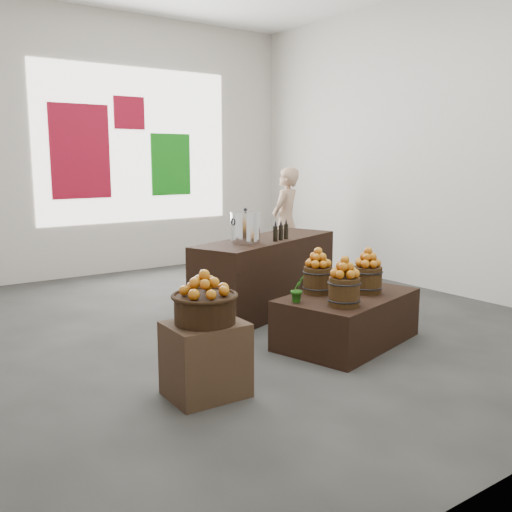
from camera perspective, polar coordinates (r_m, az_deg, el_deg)
ground at (r=6.43m, az=-1.19°, el=-6.50°), size 7.00×7.00×0.00m
back_wall at (r=9.29m, az=-13.69°, el=10.70°), size 6.00×0.04×4.00m
back_opening at (r=9.38m, az=-11.92°, el=10.75°), size 3.20×0.02×2.40m
deco_red_left at (r=9.05m, az=-17.17°, el=9.94°), size 0.90×0.04×1.40m
deco_green_right at (r=9.63m, az=-8.52°, el=9.03°), size 0.70×0.04×1.00m
deco_red_upper at (r=9.36m, az=-12.58°, el=13.80°), size 0.50×0.04×0.50m
crate at (r=4.43m, az=-5.06°, el=-10.25°), size 0.59×0.49×0.58m
wicker_basket at (r=4.31m, az=-5.14°, el=-5.33°), size 0.46×0.46×0.21m
apples_in_basket at (r=4.26m, az=-5.18°, el=-2.72°), size 0.36×0.36×0.19m
display_table at (r=5.71m, az=9.10°, el=-6.20°), size 1.59×1.20×0.49m
apple_bucket_front_left at (r=5.18m, az=8.80°, el=-3.54°), size 0.28×0.28×0.26m
apples_in_bucket_front_left at (r=5.14m, az=8.87°, el=-1.10°), size 0.21×0.21×0.19m
apple_bucket_front_right at (r=5.72m, az=11.07°, el=-2.35°), size 0.28×0.28×0.26m
apples_in_bucket_front_right at (r=5.68m, az=11.15°, el=-0.13°), size 0.21×0.21×0.19m
apple_bucket_rear at (r=5.63m, az=6.18°, el=-2.41°), size 0.28×0.28×0.26m
apples_in_bucket_rear at (r=5.59m, az=6.23°, el=-0.16°), size 0.21×0.21×0.19m
herb_garnish_right at (r=6.11m, az=9.92°, el=-1.63°), size 0.27×0.25×0.24m
herb_garnish_left at (r=5.27m, az=4.18°, el=-3.31°), size 0.15×0.12×0.25m
counter at (r=6.79m, az=1.06°, el=-1.86°), size 2.22×1.37×0.87m
stock_pot_left at (r=6.34m, az=-1.07°, el=2.79°), size 0.33×0.33×0.33m
oil_cruets at (r=6.59m, az=2.63°, el=2.66°), size 0.24×0.13×0.24m
shopper at (r=8.86m, az=2.98°, el=3.46°), size 0.72×0.64×1.67m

